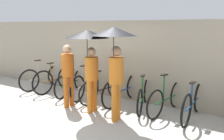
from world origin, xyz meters
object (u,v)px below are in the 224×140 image
(parked_bicycle_6, at_px, (143,95))
(pedestrian_trailing, at_px, (115,50))
(parked_bicycle_5, at_px, (124,89))
(parked_bicycle_1, at_px, (56,79))
(pedestrian_center, at_px, (89,48))
(parked_bicycle_8, at_px, (193,103))
(parked_bicycle_7, at_px, (167,98))
(pedestrian_leading, at_px, (68,71))
(parked_bicycle_3, at_px, (87,84))
(parked_bicycle_0, at_px, (44,77))
(parked_bicycle_4, at_px, (103,88))
(parked_bicycle_2, at_px, (71,82))

(parked_bicycle_6, distance_m, pedestrian_trailing, 1.62)
(parked_bicycle_5, distance_m, pedestrian_trailing, 1.66)
(parked_bicycle_1, bearing_deg, pedestrian_center, -107.82)
(parked_bicycle_8, bearing_deg, parked_bicycle_1, 93.89)
(parked_bicycle_7, bearing_deg, parked_bicycle_8, -81.43)
(parked_bicycle_8, bearing_deg, pedestrian_leading, 109.47)
(parked_bicycle_6, bearing_deg, parked_bicycle_8, -104.32)
(parked_bicycle_1, distance_m, parked_bicycle_3, 1.20)
(parked_bicycle_0, bearing_deg, pedestrian_trailing, -100.34)
(parked_bicycle_4, relative_size, pedestrian_center, 0.86)
(parked_bicycle_3, distance_m, parked_bicycle_4, 0.61)
(parked_bicycle_3, xyz_separation_m, parked_bicycle_6, (1.80, -0.02, -0.04))
(parked_bicycle_8, height_order, pedestrian_center, pedestrian_center)
(parked_bicycle_4, bearing_deg, pedestrian_center, -155.22)
(parked_bicycle_5, relative_size, parked_bicycle_6, 1.10)
(pedestrian_center, bearing_deg, pedestrian_leading, -2.03)
(parked_bicycle_2, xyz_separation_m, parked_bicycle_6, (2.40, -0.03, -0.01))
(pedestrian_leading, bearing_deg, pedestrian_center, -178.22)
(parked_bicycle_0, bearing_deg, pedestrian_center, -102.90)
(parked_bicycle_1, relative_size, parked_bicycle_3, 1.00)
(parked_bicycle_8, xyz_separation_m, pedestrian_center, (-2.21, -0.90, 1.19))
(parked_bicycle_5, xyz_separation_m, pedestrian_leading, (-1.13, -0.92, 0.54))
(parked_bicycle_0, bearing_deg, parked_bicycle_4, -83.88)
(parked_bicycle_5, distance_m, parked_bicycle_8, 1.80)
(parked_bicycle_5, bearing_deg, parked_bicycle_4, 107.30)
(parked_bicycle_6, xyz_separation_m, parked_bicycle_7, (0.60, 0.02, 0.02))
(parked_bicycle_5, xyz_separation_m, parked_bicycle_7, (1.20, -0.06, -0.03))
(parked_bicycle_2, distance_m, parked_bicycle_3, 0.60)
(parked_bicycle_4, bearing_deg, parked_bicycle_8, -77.39)
(parked_bicycle_0, relative_size, parked_bicycle_4, 1.06)
(pedestrian_leading, bearing_deg, pedestrian_trailing, -179.08)
(parked_bicycle_4, relative_size, pedestrian_trailing, 0.83)
(parked_bicycle_8, relative_size, pedestrian_trailing, 0.85)
(parked_bicycle_4, relative_size, parked_bicycle_6, 1.03)
(pedestrian_trailing, bearing_deg, parked_bicycle_4, -52.46)
(pedestrian_leading, height_order, pedestrian_center, pedestrian_center)
(parked_bicycle_3, relative_size, pedestrian_center, 0.86)
(pedestrian_leading, relative_size, pedestrian_trailing, 0.78)
(pedestrian_center, bearing_deg, parked_bicycle_3, -45.13)
(parked_bicycle_7, bearing_deg, parked_bicycle_4, 103.85)
(parked_bicycle_4, distance_m, parked_bicycle_6, 1.20)
(parked_bicycle_7, bearing_deg, parked_bicycle_5, 99.87)
(parked_bicycle_7, distance_m, pedestrian_trailing, 1.82)
(parked_bicycle_5, bearing_deg, parked_bicycle_0, 98.96)
(parked_bicycle_3, xyz_separation_m, parked_bicycle_5, (1.20, 0.06, 0.01))
(parked_bicycle_1, height_order, parked_bicycle_2, parked_bicycle_1)
(parked_bicycle_4, height_order, pedestrian_center, pedestrian_center)
(parked_bicycle_7, bearing_deg, pedestrian_trailing, 153.56)
(pedestrian_leading, xyz_separation_m, pedestrian_center, (0.73, -0.09, 0.63))
(parked_bicycle_5, distance_m, pedestrian_leading, 1.55)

